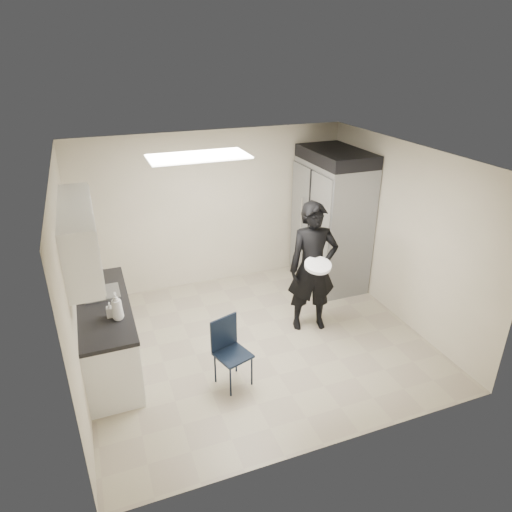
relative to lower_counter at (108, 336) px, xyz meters
name	(u,v)px	position (x,y,z in m)	size (l,w,h in m)	color
floor	(257,341)	(1.95, -0.20, -0.43)	(4.50, 4.50, 0.00)	tan
ceiling	(257,157)	(1.95, -0.20, 2.17)	(4.50, 4.50, 0.00)	silver
back_wall	(214,210)	(1.95, 1.80, 0.87)	(4.50, 4.50, 0.00)	beige
left_wall	(71,287)	(-0.30, -0.20, 0.87)	(4.00, 4.00, 0.00)	beige
right_wall	(402,234)	(4.20, -0.20, 0.87)	(4.00, 4.00, 0.00)	beige
ceiling_panel	(198,156)	(1.35, 0.20, 2.14)	(1.20, 0.60, 0.02)	white
lower_counter	(108,336)	(0.00, 0.00, 0.00)	(0.60, 1.90, 0.86)	silver
countertop	(103,305)	(0.00, 0.00, 0.46)	(0.64, 1.95, 0.05)	black
sink	(103,297)	(0.02, 0.25, 0.44)	(0.42, 0.40, 0.14)	gray
faucet	(85,289)	(-0.18, 0.25, 0.59)	(0.02, 0.02, 0.24)	silver
upper_cabinets	(79,236)	(-0.13, 0.00, 1.40)	(0.35, 1.80, 0.75)	silver
towel_dispenser	(75,221)	(-0.19, 1.15, 1.19)	(0.22, 0.30, 0.35)	black
notice_sticker_left	(73,289)	(-0.29, -0.10, 0.79)	(0.00, 0.12, 0.07)	yellow
notice_sticker_right	(73,285)	(-0.29, 0.10, 0.75)	(0.00, 0.12, 0.07)	yellow
commercial_fridge	(331,224)	(3.78, 1.07, 0.62)	(0.80, 1.35, 2.10)	gray
fridge_compressor	(336,156)	(3.78, 1.07, 1.77)	(0.80, 1.35, 0.20)	black
folding_chair	(233,355)	(1.37, -0.92, -0.01)	(0.37, 0.37, 0.84)	black
man_tuxedo	(313,268)	(2.83, -0.11, 0.52)	(0.70, 0.47, 1.91)	black
bucket_lid	(318,265)	(2.77, -0.35, 0.68)	(0.36, 0.36, 0.05)	white
soap_bottle_a	(117,306)	(0.15, -0.42, 0.65)	(0.13, 0.13, 0.34)	white
soap_bottle_b	(110,310)	(0.08, -0.34, 0.57)	(0.08, 0.09, 0.19)	silver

